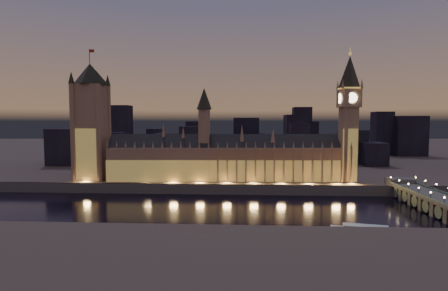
{
  "coord_description": "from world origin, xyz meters",
  "views": [
    {
      "loc": [
        20.22,
        -232.59,
        58.14
      ],
      "look_at": [
        5.0,
        55.0,
        38.0
      ],
      "focal_mm": 28.0,
      "sensor_mm": 36.0,
      "label": 1
    }
  ],
  "objects_px": {
    "palace_of_westminster": "(227,159)",
    "westminster_bridge": "(434,202)",
    "victoria_tower": "(91,116)",
    "elizabeth_tower": "(349,108)",
    "river_boat": "(366,231)"
  },
  "relations": [
    {
      "from": "palace_of_westminster",
      "to": "westminster_bridge",
      "type": "height_order",
      "value": "palace_of_westminster"
    },
    {
      "from": "victoria_tower",
      "to": "elizabeth_tower",
      "type": "distance_m",
      "value": 218.09
    },
    {
      "from": "elizabeth_tower",
      "to": "westminster_bridge",
      "type": "height_order",
      "value": "elizabeth_tower"
    },
    {
      "from": "victoria_tower",
      "to": "elizabeth_tower",
      "type": "xyz_separation_m",
      "value": [
        218.0,
        0.01,
        6.41
      ]
    },
    {
      "from": "victoria_tower",
      "to": "river_boat",
      "type": "xyz_separation_m",
      "value": [
        193.88,
        -114.7,
        -61.39
      ]
    },
    {
      "from": "palace_of_westminster",
      "to": "river_boat",
      "type": "xyz_separation_m",
      "value": [
        76.95,
        -114.53,
        -24.81
      ]
    },
    {
      "from": "palace_of_westminster",
      "to": "river_boat",
      "type": "relative_size",
      "value": 4.68
    },
    {
      "from": "victoria_tower",
      "to": "palace_of_westminster",
      "type": "bearing_deg",
      "value": -0.08
    },
    {
      "from": "victoria_tower",
      "to": "westminster_bridge",
      "type": "height_order",
      "value": "victoria_tower"
    },
    {
      "from": "victoria_tower",
      "to": "westminster_bridge",
      "type": "xyz_separation_m",
      "value": [
        253.88,
        -65.36,
        -56.96
      ]
    },
    {
      "from": "elizabeth_tower",
      "to": "river_boat",
      "type": "height_order",
      "value": "elizabeth_tower"
    },
    {
      "from": "westminster_bridge",
      "to": "river_boat",
      "type": "bearing_deg",
      "value": -140.57
    },
    {
      "from": "westminster_bridge",
      "to": "elizabeth_tower",
      "type": "bearing_deg",
      "value": 118.76
    },
    {
      "from": "victoria_tower",
      "to": "westminster_bridge",
      "type": "distance_m",
      "value": 268.27
    },
    {
      "from": "palace_of_westminster",
      "to": "victoria_tower",
      "type": "relative_size",
      "value": 1.82
    }
  ]
}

